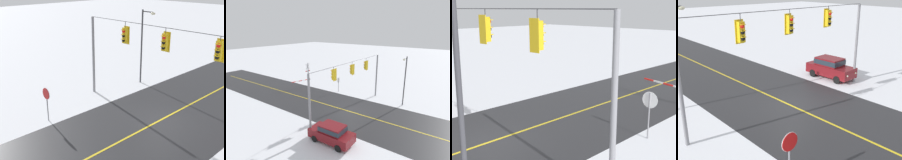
% 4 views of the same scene
% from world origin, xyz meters
% --- Properties ---
extents(ground_plane, '(160.00, 160.00, 0.00)m').
position_xyz_m(ground_plane, '(0.00, 0.00, 0.00)').
color(ground_plane, white).
extents(road_asphalt, '(9.00, 80.00, 0.01)m').
position_xyz_m(road_asphalt, '(0.00, 6.00, 0.00)').
color(road_asphalt, '#28282B').
rests_on(road_asphalt, ground).
extents(lane_centre_line, '(0.14, 72.00, 0.01)m').
position_xyz_m(lane_centre_line, '(0.00, 6.00, 0.01)').
color(lane_centre_line, gold).
rests_on(lane_centre_line, ground).
extents(signal_span, '(14.20, 0.47, 6.22)m').
position_xyz_m(signal_span, '(-0.03, -0.01, 4.26)').
color(signal_span, gray).
rests_on(signal_span, ground).
extents(stop_sign, '(0.80, 0.09, 2.35)m').
position_xyz_m(stop_sign, '(-5.16, -5.58, 1.71)').
color(stop_sign, gray).
rests_on(stop_sign, ground).
extents(streetlamp_near, '(1.39, 0.28, 6.50)m').
position_xyz_m(streetlamp_near, '(-5.59, 4.46, 3.92)').
color(streetlamp_near, '#38383D').
rests_on(streetlamp_near, ground).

